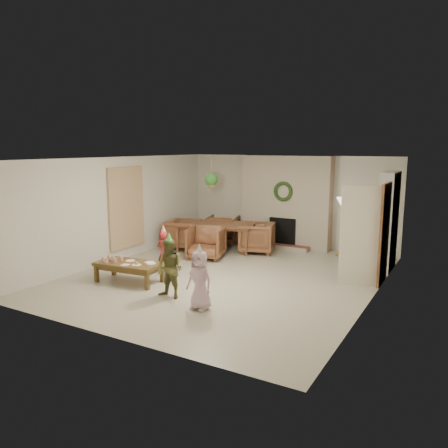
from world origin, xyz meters
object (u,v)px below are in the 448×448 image
Objects in this scene: dining_chair_near at (206,243)px; child_red at (164,253)px; dining_chair_far at (223,229)px; dining_chair_left at (183,234)px; child_plaid at (170,269)px; coffee_table_top at (129,264)px; dining_table at (215,237)px; child_pink at (200,280)px; dining_chair_right at (257,238)px.

dining_chair_near is 1.63m from child_red.
dining_chair_far is 1.27m from dining_chair_left.
child_plaid is (2.08, -3.40, 0.16)m from dining_chair_left.
dining_chair_near is 1.00× the size of dining_chair_far.
coffee_table_top is at bearing 76.01° from dining_chair_far.
coffee_table_top is at bearing 178.00° from dining_chair_left.
child_red reaches higher than dining_table.
coffee_table_top is 1.36m from child_plaid.
dining_table is 0.90m from dining_chair_left.
child_plaid is at bearing -164.89° from dining_chair_left.
child_red is (0.20, -2.49, 0.12)m from dining_table.
dining_chair_near is at bearing -135.00° from dining_chair_left.
dining_chair_left reaches higher than dining_table.
dining_table is at bearing 90.00° from dining_chair_near.
child_red is (-0.05, -1.63, 0.09)m from dining_chair_near.
child_red is 2.25m from child_pink.
coffee_table_top is 1.22× the size of child_plaid.
child_plaid reaches higher than dining_chair_near.
child_pink reaches higher than child_red.
child_pink is (2.07, -0.55, 0.13)m from coffee_table_top.
dining_chair_near and dining_chair_left have the same top height.
dining_chair_far is 4.74m from child_plaid.
dining_chair_left reaches higher than coffee_table_top.
dining_chair_left is at bearing 135.00° from dining_chair_near.
dining_chair_right is at bearing 109.53° from child_pink.
child_pink is (1.74, -2.99, 0.12)m from dining_chair_near.
dining_table is 4.34m from child_pink.
dining_chair_far is 0.90× the size of child_red.
child_plaid reaches higher than dining_table.
child_pink is at bearing -3.90° from dining_chair_right.
dining_chair_right reaches higher than coffee_table_top.
dining_chair_near is at bearing -51.34° from dining_chair_right.
dining_chair_right is 0.90× the size of child_red.
child_red is at bearing -101.80° from dining_table.
dining_table is 3.30m from coffee_table_top.
child_red is at bearing 65.24° from coffee_table_top.
dining_chair_near is at bearing 90.00° from dining_chair_far.
dining_chair_near and dining_chair_right have the same top height.
dining_chair_near is 2.46m from coffee_table_top.
child_red reaches higher than dining_chair_far.
dining_chair_left is at bearing 180.00° from dining_table.
child_red is 0.94× the size of child_pink.
dining_chair_right is (1.93, 0.57, 0.00)m from dining_chair_left.
dining_chair_near is at bearing -87.55° from child_red.
child_plaid reaches higher than child_pink.
dining_chair_far is at bearing 110.93° from child_plaid.
dining_chair_left is (-0.61, -1.11, 0.00)m from dining_chair_far.
dining_chair_far is at bearing 90.00° from dining_chair_near.
child_pink is at bearing -78.96° from dining_table.
child_plaid is at bearing -87.24° from dining_chair_near.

